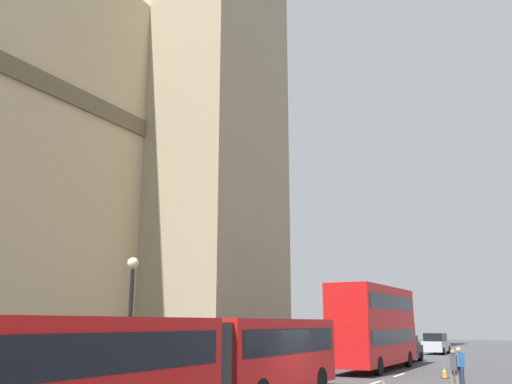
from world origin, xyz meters
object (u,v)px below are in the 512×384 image
Objects in this scene: pedestrian_near_cones at (454,369)px; pedestrian_by_kerb at (460,365)px; double_decker_bus at (374,324)px; street_lamp at (130,315)px; sedan_trailing at (436,344)px; articulated_bus at (195,357)px; sedan_lead at (404,349)px; traffic_cone_east at (445,372)px.

pedestrian_by_kerb is at bearing 2.86° from pedestrian_near_cones.
double_decker_bus is 2.01× the size of street_lamp.
street_lamp is at bearing 173.32° from sedan_trailing.
articulated_bus is 13.61m from pedestrian_by_kerb.
sedan_lead is (7.98, 0.24, -1.80)m from double_decker_bus.
pedestrian_near_cones is (10.08, -5.94, -0.83)m from articulated_bus.
sedan_trailing is at bearing 0.61° from double_decker_bus.
articulated_bus is at bearing -179.99° from double_decker_bus.
double_decker_bus reaches higher than pedestrian_near_cones.
street_lamp is (2.07, 4.51, 1.31)m from articulated_bus.
pedestrian_near_cones is at bearing -159.93° from sedan_lead.
double_decker_bus is 17.54m from street_lamp.
pedestrian_near_cones is at bearing -30.53° from articulated_bus.
street_lamp is at bearing 170.29° from sedan_lead.
sedan_trailing is at bearing -0.15° from sedan_lead.
double_decker_bus is at bearing -14.88° from street_lamp.
traffic_cone_east is at bearing -156.85° from sedan_lead.
pedestrian_by_kerb is (-26.48, -6.04, -0.00)m from sedan_trailing.
pedestrian_near_cones and pedestrian_by_kerb have the same top height.
traffic_cone_east is (-11.04, -4.72, -0.63)m from sedan_lead.
sedan_trailing is 0.83× the size of street_lamp.
sedan_lead is 2.60× the size of pedestrian_near_cones.
pedestrian_near_cones is 2.20m from pedestrian_by_kerb.
sedan_trailing is (19.73, 0.21, -1.80)m from double_decker_bus.
double_decker_bus reaches higher than traffic_cone_east.
sedan_lead is 25.38m from street_lamp.
double_decker_bus is (19.02, 0.00, 0.96)m from articulated_bus.
articulated_bus reaches higher than traffic_cone_east.
pedestrian_near_cones is 1.00× the size of pedestrian_by_kerb.
traffic_cone_east is 6.09m from pedestrian_near_cones.
sedan_lead is at bearing 1.72° from double_decker_bus.
sedan_lead is at bearing 0.51° from articulated_bus.
sedan_lead is at bearing -9.71° from street_lamp.
pedestrian_by_kerb is (12.27, -5.83, -0.83)m from articulated_bus.
sedan_trailing is 7.59× the size of traffic_cone_east.
street_lamp is 3.12× the size of pedestrian_near_cones.
street_lamp is at bearing 134.61° from pedestrian_by_kerb.
pedestrian_by_kerb is at bearing -139.16° from double_decker_bus.
articulated_bus is at bearing 164.32° from traffic_cone_east.
double_decker_bus is 9.10m from pedestrian_by_kerb.
pedestrian_near_cones is (-8.94, -5.94, -1.80)m from double_decker_bus.
articulated_bus is 3.99× the size of sedan_lead.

